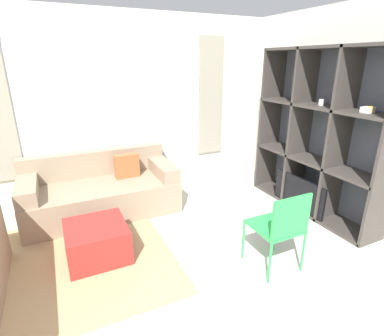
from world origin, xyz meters
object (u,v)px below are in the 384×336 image
Objects in this scene: couch_main at (102,192)px; ottoman at (97,241)px; shelving_unit at (320,137)px; folding_chair at (281,225)px.

ottoman is at bearing -102.53° from couch_main.
shelving_unit is at bearing -23.49° from couch_main.
couch_main reaches higher than ottoman.
couch_main is at bearing 156.51° from shelving_unit.
folding_chair reaches higher than ottoman.
couch_main is 2.49m from folding_chair.
couch_main is 2.33× the size of folding_chair.
couch_main is at bearing 77.47° from ottoman.
couch_main is at bearing -56.01° from folding_chair.
shelving_unit is at bearing -2.33° from ottoman.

